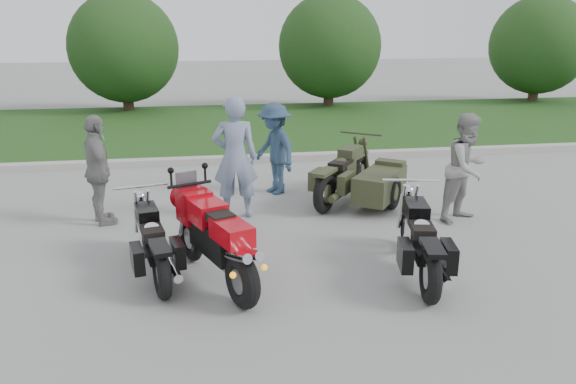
{
  "coord_description": "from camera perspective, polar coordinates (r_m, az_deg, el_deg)",
  "views": [
    {
      "loc": [
        -0.62,
        -6.31,
        3.06
      ],
      "look_at": [
        0.54,
        0.99,
        0.8
      ],
      "focal_mm": 35.0,
      "sensor_mm": 36.0,
      "label": 1
    }
  ],
  "objects": [
    {
      "name": "ground",
      "position": [
        7.04,
        -3.09,
        -8.79
      ],
      "size": [
        80.0,
        80.0,
        0.0
      ],
      "primitive_type": "plane",
      "color": "gray",
      "rests_on": "ground"
    },
    {
      "name": "curb",
      "position": [
        12.68,
        -5.96,
        3.3
      ],
      "size": [
        60.0,
        0.3,
        0.15
      ],
      "primitive_type": "cube",
      "color": "#A4A29B",
      "rests_on": "ground"
    },
    {
      "name": "grass_strip",
      "position": [
        16.74,
        -6.79,
        6.6
      ],
      "size": [
        60.0,
        8.0,
        0.14
      ],
      "primitive_type": "cube",
      "color": "#28521C",
      "rests_on": "ground"
    },
    {
      "name": "tree_mid_left",
      "position": [
        19.97,
        -16.34,
        13.86
      ],
      "size": [
        3.6,
        3.6,
        4.0
      ],
      "color": "#3F2B1C",
      "rests_on": "ground"
    },
    {
      "name": "tree_mid_right",
      "position": [
        20.36,
        4.24,
        14.52
      ],
      "size": [
        3.6,
        3.6,
        4.0
      ],
      "color": "#3F2B1C",
      "rests_on": "ground"
    },
    {
      "name": "tree_far_right",
      "position": [
        23.51,
        24.17,
        13.46
      ],
      "size": [
        3.6,
        3.6,
        4.0
      ],
      "color": "#3F2B1C",
      "rests_on": "ground"
    },
    {
      "name": "sportbike_red",
      "position": [
        6.75,
        -7.43,
        -4.53
      ],
      "size": [
        0.98,
        2.05,
        1.02
      ],
      "rotation": [
        0.0,
        0.0,
        0.39
      ],
      "color": "black",
      "rests_on": "ground"
    },
    {
      "name": "cruiser_left",
      "position": [
        7.16,
        -13.54,
        -5.25
      ],
      "size": [
        0.65,
        2.05,
        0.8
      ],
      "rotation": [
        0.0,
        0.0,
        0.22
      ],
      "color": "black",
      "rests_on": "ground"
    },
    {
      "name": "cruiser_right",
      "position": [
        7.13,
        13.29,
        -5.12
      ],
      "size": [
        0.58,
        2.19,
        0.85
      ],
      "rotation": [
        0.0,
        0.0,
        -0.2
      ],
      "color": "black",
      "rests_on": "ground"
    },
    {
      "name": "cruiser_sidecar",
      "position": [
        9.73,
        7.7,
        1.1
      ],
      "size": [
        1.88,
        2.15,
        0.9
      ],
      "rotation": [
        0.0,
        0.0,
        -0.63
      ],
      "color": "black",
      "rests_on": "ground"
    },
    {
      "name": "person_stripe",
      "position": [
        8.94,
        -5.4,
        3.49
      ],
      "size": [
        0.74,
        0.51,
        1.96
      ],
      "primitive_type": "imported",
      "rotation": [
        0.0,
        0.0,
        3.08
      ],
      "color": "gray",
      "rests_on": "ground"
    },
    {
      "name": "person_grey",
      "position": [
        9.23,
        17.72,
        2.37
      ],
      "size": [
        1.05,
        0.98,
        1.72
      ],
      "primitive_type": "imported",
      "rotation": [
        0.0,
        0.0,
        0.53
      ],
      "color": "gray",
      "rests_on": "ground"
    },
    {
      "name": "person_denim",
      "position": [
        10.22,
        -1.37,
        4.4
      ],
      "size": [
        1.02,
        1.24,
        1.66
      ],
      "primitive_type": "imported",
      "rotation": [
        0.0,
        0.0,
        -1.12
      ],
      "color": "navy",
      "rests_on": "ground"
    },
    {
      "name": "person_back",
      "position": [
        9.09,
        -18.72,
        2.07
      ],
      "size": [
        0.74,
        1.09,
        1.72
      ],
      "primitive_type": "imported",
      "rotation": [
        0.0,
        0.0,
        1.92
      ],
      "color": "gray",
      "rests_on": "ground"
    }
  ]
}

